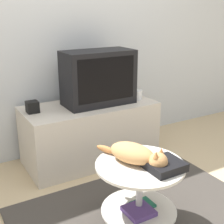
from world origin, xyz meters
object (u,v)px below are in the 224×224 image
(speaker, at_px, (32,107))
(dvd_box, at_px, (164,165))
(cat, at_px, (136,154))
(tv, at_px, (98,78))

(speaker, height_order, dvd_box, speaker)
(dvd_box, bearing_deg, cat, 123.85)
(tv, relative_size, speaker, 6.52)
(dvd_box, relative_size, cat, 0.43)
(tv, bearing_deg, dvd_box, -99.21)
(tv, xyz_separation_m, speaker, (-0.62, 0.06, -0.20))
(tv, distance_m, speaker, 0.65)
(speaker, bearing_deg, cat, -73.97)
(speaker, bearing_deg, dvd_box, -71.56)
(dvd_box, xyz_separation_m, cat, (-0.10, 0.15, 0.03))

